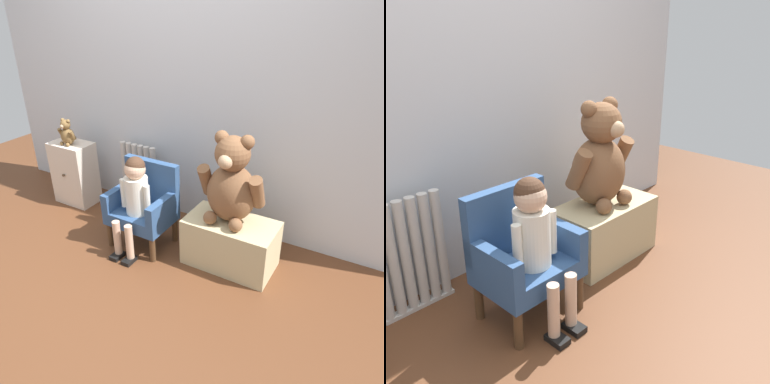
% 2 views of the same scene
% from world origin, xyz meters
% --- Properties ---
extents(ground_plane, '(6.00, 6.00, 0.00)m').
position_xyz_m(ground_plane, '(0.00, 0.00, 0.00)').
color(ground_plane, brown).
extents(back_wall, '(3.80, 0.05, 2.40)m').
position_xyz_m(back_wall, '(0.00, 1.11, 1.20)').
color(back_wall, silver).
rests_on(back_wall, ground_plane).
extents(radiator, '(0.37, 0.05, 0.60)m').
position_xyz_m(radiator, '(-0.41, 0.98, 0.30)').
color(radiator, beige).
rests_on(radiator, ground_plane).
extents(small_dresser, '(0.37, 0.27, 0.57)m').
position_xyz_m(small_dresser, '(-0.98, 0.78, 0.29)').
color(small_dresser, beige).
rests_on(small_dresser, ground_plane).
extents(child_armchair, '(0.45, 0.36, 0.64)m').
position_xyz_m(child_armchair, '(-0.05, 0.58, 0.32)').
color(child_armchair, '#2D4C7A').
rests_on(child_armchair, ground_plane).
extents(child_figure, '(0.25, 0.35, 0.73)m').
position_xyz_m(child_figure, '(-0.05, 0.47, 0.48)').
color(child_figure, silver).
rests_on(child_figure, ground_plane).
extents(low_bench, '(0.63, 0.35, 0.35)m').
position_xyz_m(low_bench, '(0.64, 0.64, 0.17)').
color(low_bench, tan).
rests_on(low_bench, ground_plane).
extents(large_teddy_bear, '(0.45, 0.32, 0.62)m').
position_xyz_m(large_teddy_bear, '(0.61, 0.66, 0.62)').
color(large_teddy_bear, brown).
rests_on(large_teddy_bear, low_bench).
extents(small_teddy_bear, '(0.17, 0.12, 0.23)m').
position_xyz_m(small_teddy_bear, '(-0.97, 0.75, 0.67)').
color(small_teddy_bear, brown).
rests_on(small_teddy_bear, small_dresser).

